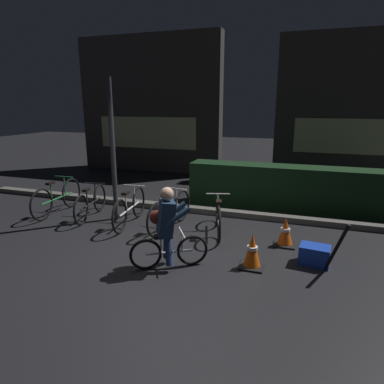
{
  "coord_description": "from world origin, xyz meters",
  "views": [
    {
      "loc": [
        2.03,
        -4.81,
        2.39
      ],
      "look_at": [
        0.2,
        0.6,
        0.9
      ],
      "focal_mm": 31.64,
      "sensor_mm": 36.0,
      "label": 1
    }
  ],
  "objects": [
    {
      "name": "parked_bike_center_right",
      "position": [
        -0.41,
        1.04,
        0.34
      ],
      "size": [
        0.46,
        1.64,
        0.76
      ],
      "rotation": [
        0.0,
        0.0,
        1.44
      ],
      "color": "black",
      "rests_on": "ground"
    },
    {
      "name": "sidewalk_curb",
      "position": [
        0.0,
        2.2,
        0.06
      ],
      "size": [
        12.0,
        0.24,
        0.12
      ],
      "primitive_type": "cube",
      "color": "#56544F",
      "rests_on": "ground"
    },
    {
      "name": "closed_umbrella",
      "position": [
        2.55,
        0.05,
        0.41
      ],
      "size": [
        0.3,
        0.25,
        0.82
      ],
      "primitive_type": "cylinder",
      "rotation": [
        0.0,
        0.35,
        5.62
      ],
      "color": "black",
      "rests_on": "ground"
    },
    {
      "name": "storefront_right",
      "position": [
        3.12,
        7.2,
        2.27
      ],
      "size": [
        4.33,
        0.54,
        4.57
      ],
      "color": "#383330",
      "rests_on": "ground"
    },
    {
      "name": "traffic_cone_far",
      "position": [
        1.8,
        0.91,
        0.24
      ],
      "size": [
        0.36,
        0.36,
        0.5
      ],
      "color": "black",
      "rests_on": "ground"
    },
    {
      "name": "parked_bike_leftmost",
      "position": [
        -3.16,
        1.12,
        0.36
      ],
      "size": [
        0.46,
        1.72,
        0.79
      ],
      "rotation": [
        0.0,
        0.0,
        1.62
      ],
      "color": "black",
      "rests_on": "ground"
    },
    {
      "name": "ground_plane",
      "position": [
        0.0,
        0.0,
        0.0
      ],
      "size": [
        40.0,
        40.0,
        0.0
      ],
      "primitive_type": "plane",
      "color": "black"
    },
    {
      "name": "storefront_left",
      "position": [
        -3.4,
        6.5,
        2.34
      ],
      "size": [
        5.26,
        0.54,
        4.7
      ],
      "color": "#383330",
      "rests_on": "ground"
    },
    {
      "name": "parked_bike_left_mid",
      "position": [
        -2.27,
        1.1,
        0.33
      ],
      "size": [
        0.46,
        1.53,
        0.71
      ],
      "rotation": [
        0.0,
        0.0,
        1.75
      ],
      "color": "black",
      "rests_on": "ground"
    },
    {
      "name": "parked_bike_center_left",
      "position": [
        -1.27,
        0.99,
        0.35
      ],
      "size": [
        0.46,
        1.65,
        0.76
      ],
      "rotation": [
        0.0,
        0.0,
        1.68
      ],
      "color": "black",
      "rests_on": "ground"
    },
    {
      "name": "street_post",
      "position": [
        -1.71,
        1.2,
        1.45
      ],
      "size": [
        0.1,
        0.1,
        2.9
      ],
      "primitive_type": "cylinder",
      "color": "#2D2D33",
      "rests_on": "ground"
    },
    {
      "name": "parked_bike_right_mid",
      "position": [
        0.55,
        1.11,
        0.33
      ],
      "size": [
        0.54,
        1.5,
        0.71
      ],
      "rotation": [
        0.0,
        0.0,
        1.86
      ],
      "color": "black",
      "rests_on": "ground"
    },
    {
      "name": "blue_crate",
      "position": [
        2.28,
        0.3,
        0.15
      ],
      "size": [
        0.48,
        0.37,
        0.3
      ],
      "primitive_type": "cube",
      "rotation": [
        0.0,
        0.0,
        -0.13
      ],
      "color": "#193DB7",
      "rests_on": "ground"
    },
    {
      "name": "traffic_cone_near",
      "position": [
        1.39,
        -0.1,
        0.26
      ],
      "size": [
        0.36,
        0.36,
        0.54
      ],
      "color": "black",
      "rests_on": "ground"
    },
    {
      "name": "cyclist",
      "position": [
        0.18,
        -0.5,
        0.63
      ],
      "size": [
        1.04,
        0.66,
        1.25
      ],
      "rotation": [
        0.0,
        0.0,
        0.55
      ],
      "color": "black",
      "rests_on": "ground"
    },
    {
      "name": "hedge_row",
      "position": [
        1.8,
        3.1,
        0.51
      ],
      "size": [
        4.8,
        0.7,
        1.02
      ],
      "primitive_type": "cube",
      "color": "black",
      "rests_on": "ground"
    }
  ]
}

